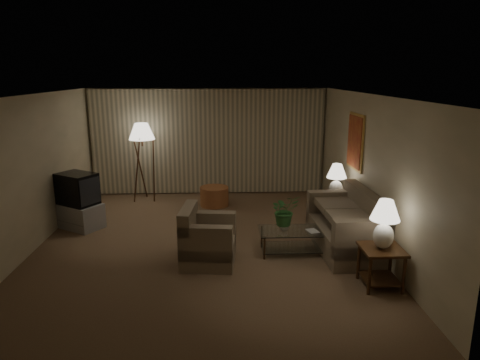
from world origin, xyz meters
name	(u,v)px	position (x,y,z in m)	size (l,w,h in m)	color
ground	(204,243)	(0.00, 0.00, 0.00)	(7.00, 7.00, 0.00)	olive
room_shell	(206,137)	(0.02, 1.51, 1.75)	(6.04, 7.02, 2.72)	beige
sofa	(345,227)	(2.50, -0.40, 0.42)	(1.96, 1.08, 0.84)	gray
armchair	(209,241)	(0.11, -0.83, 0.38)	(1.07, 1.03, 0.75)	gray
side_table_near	(381,260)	(2.65, -1.75, 0.42)	(0.59, 0.59, 0.60)	#321B0D
side_table_far	(335,207)	(2.65, 0.85, 0.40)	(0.51, 0.43, 0.60)	#321B0D
table_lamp_near	(385,220)	(2.65, -1.75, 1.03)	(0.42, 0.42, 0.73)	white
table_lamp_far	(337,178)	(2.65, 0.85, 1.01)	(0.40, 0.40, 0.69)	white
coffee_table	(292,238)	(1.55, -0.50, 0.28)	(1.16, 0.63, 0.41)	silver
tv_cabinet	(80,216)	(-2.55, 0.95, 0.25)	(1.05, 0.96, 0.50)	#9F9FA1
crt_tv	(77,189)	(-2.55, 0.95, 0.81)	(0.90, 0.84, 0.63)	black
floor_lamp	(143,161)	(-1.56, 2.83, 1.00)	(0.62, 0.62, 1.90)	#321B0D
ottoman	(214,196)	(0.16, 2.32, 0.22)	(0.67, 0.67, 0.45)	#AC693A
vase	(284,226)	(1.40, -0.50, 0.49)	(0.15, 0.15, 0.16)	white
flowers	(285,207)	(1.40, -0.50, 0.84)	(0.48, 0.42, 0.54)	#327132
book	(308,232)	(1.80, -0.60, 0.42)	(0.17, 0.24, 0.02)	olive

